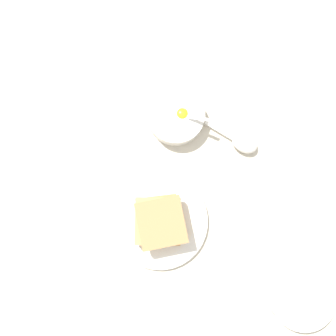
{
  "coord_description": "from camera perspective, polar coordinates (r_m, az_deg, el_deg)",
  "views": [
    {
      "loc": [
        -0.12,
        -0.05,
        0.76
      ],
      "look_at": [
        -0.15,
        0.03,
        0.02
      ],
      "focal_mm": 35.0,
      "sensor_mm": 36.0,
      "label": 1
    }
  ],
  "objects": [
    {
      "name": "toast_plate",
      "position": [
        0.75,
        -1.39,
        -9.19
      ],
      "size": [
        0.22,
        0.22,
        0.01
      ],
      "color": "white",
      "rests_on": "ground_plane"
    },
    {
      "name": "congee_bowl",
      "position": [
        0.82,
        22.12,
        -19.89
      ],
      "size": [
        0.14,
        0.14,
        0.04
      ],
      "color": "white",
      "rests_on": "ground_plane"
    },
    {
      "name": "egg_bowl",
      "position": [
        0.77,
        1.39,
        8.99
      ],
      "size": [
        0.15,
        0.13,
        0.07
      ],
      "color": "white",
      "rests_on": "ground_plane"
    },
    {
      "name": "toast_sandwich",
      "position": [
        0.72,
        -1.55,
        -9.22
      ],
      "size": [
        0.14,
        0.14,
        0.05
      ],
      "color": "tan",
      "rests_on": "toast_plate"
    },
    {
      "name": "soup_spoon",
      "position": [
        0.78,
        12.41,
        4.68
      ],
      "size": [
        0.13,
        0.06,
        0.03
      ],
      "color": "white",
      "rests_on": "ground_plane"
    },
    {
      "name": "ground_plane",
      "position": [
        0.77,
        9.93,
        -5.9
      ],
      "size": [
        3.0,
        3.0,
        0.0
      ],
      "primitive_type": "plane",
      "color": "beige"
    }
  ]
}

